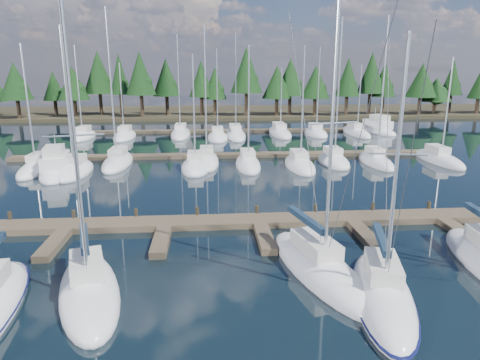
{
  "coord_description": "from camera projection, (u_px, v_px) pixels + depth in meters",
  "views": [
    {
      "loc": [
        -3.27,
        -8.07,
        9.77
      ],
      "look_at": [
        -0.91,
        22.0,
        1.93
      ],
      "focal_mm": 32.0,
      "sensor_mm": 36.0,
      "label": 1
    }
  ],
  "objects": [
    {
      "name": "front_sailboat_4",
      "position": [
        382.0,
        294.0,
        18.64
      ],
      "size": [
        4.68,
        9.27,
        11.92
      ],
      "color": "silver",
      "rests_on": "ground"
    },
    {
      "name": "tree_line",
      "position": [
        212.0,
        81.0,
        85.83
      ],
      "size": [
        184.37,
        12.0,
        13.47
      ],
      "color": "black",
      "rests_on": "far_shore"
    },
    {
      "name": "ground",
      "position": [
        243.0,
        178.0,
        39.44
      ],
      "size": [
        260.0,
        260.0,
        0.0
      ],
      "primitive_type": "plane",
      "color": "black",
      "rests_on": "ground"
    },
    {
      "name": "motor_yacht_right",
      "position": [
        377.0,
        129.0,
        67.92
      ],
      "size": [
        4.79,
        9.67,
        4.63
      ],
      "color": "silver",
      "rests_on": "ground"
    },
    {
      "name": "back_docks",
      "position": [
        231.0,
        141.0,
        58.28
      ],
      "size": [
        50.0,
        21.8,
        0.4
      ],
      "color": "brown",
      "rests_on": "ground"
    },
    {
      "name": "back_sailboat_rows",
      "position": [
        232.0,
        146.0,
        54.46
      ],
      "size": [
        45.86,
        33.56,
        16.38
      ],
      "color": "silver",
      "rests_on": "ground"
    },
    {
      "name": "front_sailboat_2",
      "position": [
        89.0,
        291.0,
        18.85
      ],
      "size": [
        4.71,
        8.43,
        13.17
      ],
      "color": "silver",
      "rests_on": "ground"
    },
    {
      "name": "front_sailboat_3",
      "position": [
        319.0,
        267.0,
        21.08
      ],
      "size": [
        4.71,
        9.85,
        13.56
      ],
      "color": "silver",
      "rests_on": "ground"
    },
    {
      "name": "main_dock",
      "position": [
        260.0,
        224.0,
        27.19
      ],
      "size": [
        44.0,
        6.13,
        0.9
      ],
      "color": "brown",
      "rests_on": "ground"
    },
    {
      "name": "motor_yacht_left",
      "position": [
        56.0,
        169.0,
        41.0
      ],
      "size": [
        4.77,
        9.43,
        4.51
      ],
      "color": "silver",
      "rests_on": "ground"
    },
    {
      "name": "far_shore",
      "position": [
        221.0,
        112.0,
        97.26
      ],
      "size": [
        220.0,
        30.0,
        0.6
      ],
      "primitive_type": "cube",
      "color": "#2F291A",
      "rests_on": "ground"
    }
  ]
}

